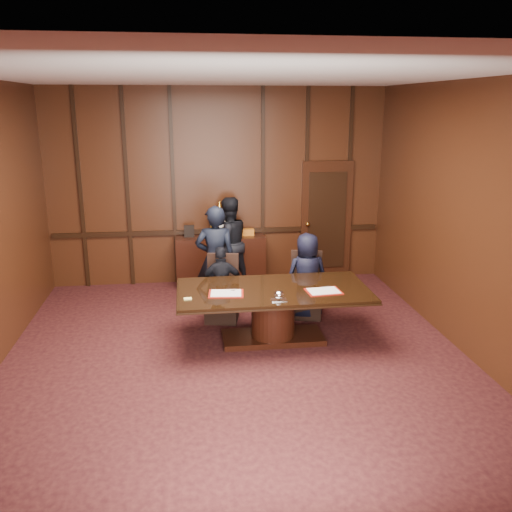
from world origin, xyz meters
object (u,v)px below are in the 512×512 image
(sideboard, at_px, (221,259))
(witness_left, at_px, (216,260))
(signatory_left, at_px, (222,285))
(signatory_right, at_px, (307,276))
(witness_right, at_px, (228,243))
(conference_table, at_px, (273,306))

(sideboard, height_order, witness_left, witness_left)
(signatory_left, height_order, witness_left, witness_left)
(signatory_left, relative_size, witness_left, 0.68)
(sideboard, relative_size, signatory_right, 1.20)
(signatory_left, distance_m, witness_right, 1.63)
(witness_left, bearing_deg, conference_table, 123.53)
(signatory_right, bearing_deg, witness_left, -20.15)
(sideboard, height_order, witness_right, witness_right)
(witness_left, xyz_separation_m, witness_right, (0.29, 1.20, -0.04))
(witness_left, height_order, witness_right, witness_left)
(signatory_left, height_order, signatory_right, signatory_right)
(signatory_left, xyz_separation_m, signatory_right, (1.30, 0.00, 0.08))
(sideboard, distance_m, witness_right, 0.39)
(conference_table, bearing_deg, witness_left, 120.88)
(sideboard, distance_m, signatory_left, 1.76)
(sideboard, height_order, conference_table, sideboard)
(sideboard, bearing_deg, signatory_left, -93.26)
(sideboard, height_order, signatory_left, sideboard)
(signatory_left, distance_m, signatory_right, 1.30)
(signatory_right, xyz_separation_m, witness_left, (-1.37, 0.40, 0.19))
(signatory_right, relative_size, witness_left, 0.78)
(sideboard, xyz_separation_m, witness_left, (-0.17, -1.36, 0.37))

